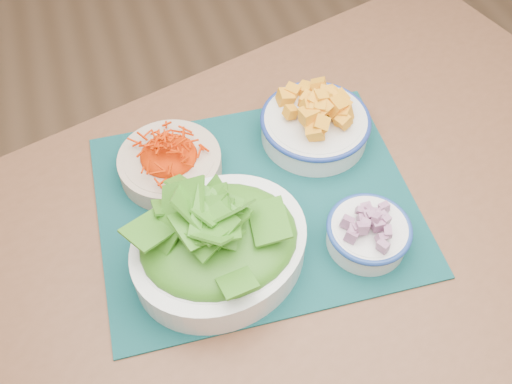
% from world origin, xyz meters
% --- Properties ---
extents(ground, '(4.00, 4.00, 0.00)m').
position_xyz_m(ground, '(0.00, 0.00, 0.00)').
color(ground, '#966B48').
rests_on(ground, ground).
extents(table, '(1.47, 1.16, 0.75)m').
position_xyz_m(table, '(0.05, -0.09, 0.66)').
color(table, brown).
rests_on(table, ground).
extents(placemat, '(0.55, 0.46, 0.00)m').
position_xyz_m(placemat, '(-0.04, -0.02, 0.75)').
color(placemat, '#072C2D').
rests_on(placemat, table).
extents(carrot_bowl, '(0.20, 0.20, 0.07)m').
position_xyz_m(carrot_bowl, '(-0.16, 0.09, 0.79)').
color(carrot_bowl, '#CCB297').
rests_on(carrot_bowl, placemat).
extents(squash_bowl, '(0.23, 0.23, 0.10)m').
position_xyz_m(squash_bowl, '(0.11, 0.09, 0.80)').
color(squash_bowl, silver).
rests_on(squash_bowl, placemat).
extents(lettuce_bowl, '(0.34, 0.31, 0.12)m').
position_xyz_m(lettuce_bowl, '(-0.13, -0.11, 0.81)').
color(lettuce_bowl, white).
rests_on(lettuce_bowl, placemat).
extents(onion_bowl, '(0.15, 0.15, 0.07)m').
position_xyz_m(onion_bowl, '(0.10, -0.15, 0.79)').
color(onion_bowl, silver).
rests_on(onion_bowl, placemat).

